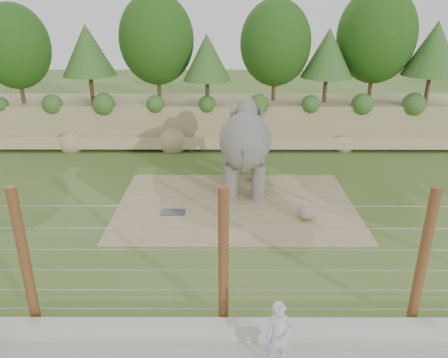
{
  "coord_description": "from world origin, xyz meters",
  "views": [
    {
      "loc": [
        0.04,
        -13.91,
        7.96
      ],
      "look_at": [
        0.0,
        2.0,
        1.6
      ],
      "focal_mm": 35.0,
      "sensor_mm": 36.0,
      "label": 1
    }
  ],
  "objects_px": {
    "stone_ball": "(306,212)",
    "zookeeper": "(279,336)",
    "barrier_fence": "(223,260)",
    "elephant": "(245,151)"
  },
  "relations": [
    {
      "from": "barrier_fence",
      "to": "elephant",
      "type": "bearing_deg",
      "value": 84.15
    },
    {
      "from": "elephant",
      "to": "barrier_fence",
      "type": "height_order",
      "value": "barrier_fence"
    },
    {
      "from": "elephant",
      "to": "stone_ball",
      "type": "bearing_deg",
      "value": -48.74
    },
    {
      "from": "elephant",
      "to": "stone_ball",
      "type": "distance_m",
      "value": 4.1
    },
    {
      "from": "stone_ball",
      "to": "zookeeper",
      "type": "xyz_separation_m",
      "value": [
        -1.98,
        -7.63,
        0.56
      ]
    },
    {
      "from": "elephant",
      "to": "stone_ball",
      "type": "height_order",
      "value": "elephant"
    },
    {
      "from": "elephant",
      "to": "barrier_fence",
      "type": "bearing_deg",
      "value": -91.95
    },
    {
      "from": "elephant",
      "to": "barrier_fence",
      "type": "distance_m",
      "value": 9.23
    },
    {
      "from": "stone_ball",
      "to": "zookeeper",
      "type": "distance_m",
      "value": 7.9
    },
    {
      "from": "elephant",
      "to": "zookeeper",
      "type": "height_order",
      "value": "elephant"
    }
  ]
}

